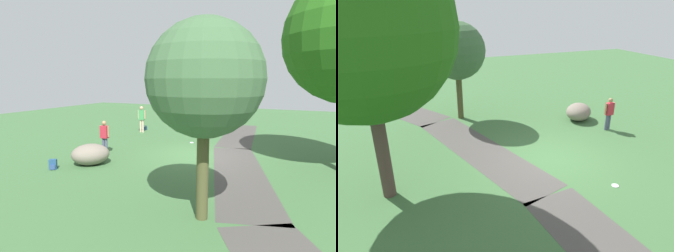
% 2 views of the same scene
% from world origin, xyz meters
% --- Properties ---
extents(ground_plane, '(48.00, 48.00, 0.00)m').
position_xyz_m(ground_plane, '(0.00, 0.00, 0.00)').
color(ground_plane, '#3D6639').
extents(footpath_segment_near, '(8.15, 2.67, 0.01)m').
position_xyz_m(footpath_segment_near, '(-6.02, 0.79, 0.00)').
color(footpath_segment_near, '#494541').
rests_on(footpath_segment_near, ground).
extents(footpath_segment_mid, '(8.21, 4.04, 0.01)m').
position_xyz_m(footpath_segment_mid, '(1.80, 2.30, 0.00)').
color(footpath_segment_mid, '#494541').
rests_on(footpath_segment_mid, ground).
extents(young_tree_near_path, '(2.84, 2.84, 4.94)m').
position_xyz_m(young_tree_near_path, '(5.83, 2.13, 3.50)').
color(young_tree_near_path, '#484828').
rests_on(young_tree_near_path, ground).
extents(lamp_post, '(0.28, 0.28, 3.25)m').
position_xyz_m(lamp_post, '(-5.37, -1.05, 2.03)').
color(lamp_post, black).
rests_on(lamp_post, ground).
extents(lawn_boulder, '(1.98, 1.98, 0.87)m').
position_xyz_m(lawn_boulder, '(3.30, -3.56, 0.44)').
color(lawn_boulder, gray).
rests_on(lawn_boulder, ground).
extents(woman_with_handbag, '(0.33, 0.50, 1.76)m').
position_xyz_m(woman_with_handbag, '(-4.05, -5.36, 1.03)').
color(woman_with_handbag, '#CAB29A').
rests_on(woman_with_handbag, ground).
extents(man_near_boulder, '(0.25, 0.52, 1.60)m').
position_xyz_m(man_near_boulder, '(1.64, -4.09, 0.92)').
color(man_near_boulder, '#4C536A').
rests_on(man_near_boulder, ground).
extents(handbag_on_grass, '(0.32, 0.28, 0.31)m').
position_xyz_m(handbag_on_grass, '(-4.91, -5.58, 0.14)').
color(handbag_on_grass, navy).
rests_on(handbag_on_grass, ground).
extents(backpack_by_boulder, '(0.35, 0.34, 0.40)m').
position_xyz_m(backpack_by_boulder, '(4.45, -4.47, 0.19)').
color(backpack_by_boulder, navy).
rests_on(backpack_by_boulder, ground).
extents(frisbee_on_grass, '(0.23, 0.23, 0.02)m').
position_xyz_m(frisbee_on_grass, '(-2.39, -1.17, 0.01)').
color(frisbee_on_grass, white).
rests_on(frisbee_on_grass, ground).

